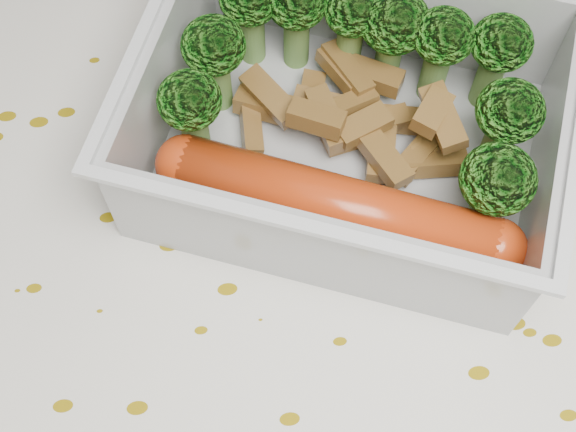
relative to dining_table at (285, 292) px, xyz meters
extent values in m
cube|color=brown|center=(0.00, 0.00, 0.06)|extent=(1.40, 0.90, 0.04)
cube|color=white|center=(0.00, 0.00, 0.09)|extent=(1.46, 0.96, 0.01)
cube|color=silver|center=(0.04, 0.04, 0.09)|extent=(0.23, 0.20, 0.00)
cube|color=silver|center=(0.06, 0.10, 0.12)|extent=(0.18, 0.07, 0.06)
cube|color=silver|center=(0.01, -0.03, 0.12)|extent=(0.18, 0.07, 0.06)
cube|color=silver|center=(0.12, 0.00, 0.12)|extent=(0.05, 0.13, 0.06)
cube|color=silver|center=(-0.05, 0.07, 0.12)|extent=(0.05, 0.13, 0.06)
cube|color=silver|center=(0.01, -0.03, 0.16)|extent=(0.19, 0.08, 0.00)
cube|color=silver|center=(-0.06, 0.07, 0.16)|extent=(0.06, 0.14, 0.00)
cylinder|color=#608C3F|center=(-0.01, 0.10, 0.11)|extent=(0.02, 0.02, 0.03)
cylinder|color=#608C3F|center=(0.02, 0.10, 0.11)|extent=(0.02, 0.02, 0.03)
ellipsoid|color=#3E8621|center=(0.02, 0.10, 0.14)|extent=(0.03, 0.03, 0.03)
cylinder|color=#608C3F|center=(0.04, 0.09, 0.11)|extent=(0.02, 0.02, 0.04)
ellipsoid|color=#3E8621|center=(0.04, 0.09, 0.14)|extent=(0.03, 0.03, 0.02)
cylinder|color=#608C3F|center=(0.06, 0.08, 0.11)|extent=(0.02, 0.02, 0.03)
ellipsoid|color=#3E8621|center=(0.06, 0.08, 0.14)|extent=(0.03, 0.03, 0.03)
cylinder|color=#608C3F|center=(0.08, 0.07, 0.11)|extent=(0.02, 0.02, 0.04)
ellipsoid|color=#3E8621|center=(0.08, 0.07, 0.14)|extent=(0.03, 0.03, 0.03)
cylinder|color=#608C3F|center=(0.11, 0.06, 0.11)|extent=(0.02, 0.02, 0.04)
ellipsoid|color=#3E8621|center=(0.11, 0.06, 0.14)|extent=(0.03, 0.03, 0.03)
cylinder|color=#608C3F|center=(-0.03, 0.07, 0.11)|extent=(0.02, 0.02, 0.03)
ellipsoid|color=#3E8621|center=(-0.03, 0.07, 0.14)|extent=(0.03, 0.03, 0.03)
cylinder|color=#608C3F|center=(0.11, 0.02, 0.11)|extent=(0.02, 0.02, 0.03)
ellipsoid|color=#3E8621|center=(0.11, 0.02, 0.14)|extent=(0.03, 0.03, 0.03)
cylinder|color=#608C3F|center=(-0.04, 0.04, 0.11)|extent=(0.02, 0.02, 0.04)
ellipsoid|color=#3E8621|center=(-0.04, 0.04, 0.14)|extent=(0.03, 0.03, 0.03)
cylinder|color=#608C3F|center=(0.09, -0.01, 0.11)|extent=(0.02, 0.02, 0.03)
ellipsoid|color=#3E8621|center=(0.09, -0.01, 0.14)|extent=(0.03, 0.03, 0.03)
cube|color=brown|center=(0.06, 0.05, 0.10)|extent=(0.03, 0.02, 0.01)
cube|color=brown|center=(0.05, 0.07, 0.11)|extent=(0.04, 0.03, 0.01)
cube|color=brown|center=(0.08, 0.03, 0.10)|extent=(0.02, 0.02, 0.01)
cube|color=brown|center=(-0.01, 0.05, 0.10)|extent=(0.01, 0.03, 0.01)
cube|color=brown|center=(0.02, 0.04, 0.12)|extent=(0.03, 0.02, 0.01)
cube|color=brown|center=(0.06, 0.05, 0.10)|extent=(0.03, 0.02, 0.01)
cube|color=brown|center=(0.05, 0.02, 0.11)|extent=(0.03, 0.04, 0.01)
cube|color=brown|center=(0.05, 0.03, 0.10)|extent=(0.02, 0.04, 0.01)
cube|color=brown|center=(0.08, 0.04, 0.12)|extent=(0.02, 0.03, 0.01)
cube|color=brown|center=(0.04, 0.07, 0.11)|extent=(0.03, 0.03, 0.01)
cube|color=brown|center=(0.03, 0.05, 0.11)|extent=(0.02, 0.04, 0.01)
cube|color=brown|center=(0.02, 0.07, 0.10)|extent=(0.02, 0.03, 0.01)
cube|color=brown|center=(0.04, 0.04, 0.10)|extent=(0.04, 0.02, 0.01)
cube|color=brown|center=(0.03, 0.06, 0.10)|extent=(0.04, 0.03, 0.01)
cube|color=brown|center=(0.04, 0.04, 0.11)|extent=(0.03, 0.02, 0.01)
cube|color=brown|center=(0.07, 0.03, 0.10)|extent=(0.03, 0.03, 0.01)
cube|color=brown|center=(0.08, 0.03, 0.12)|extent=(0.02, 0.04, 0.01)
cube|color=brown|center=(0.08, 0.02, 0.10)|extent=(0.03, 0.01, 0.01)
cube|color=brown|center=(0.00, 0.06, 0.11)|extent=(0.03, 0.04, 0.01)
cube|color=brown|center=(0.00, 0.06, 0.10)|extent=(0.04, 0.03, 0.01)
cube|color=brown|center=(0.04, 0.07, 0.11)|extent=(0.03, 0.04, 0.01)
cube|color=brown|center=(0.04, 0.05, 0.11)|extent=(0.03, 0.02, 0.01)
cylinder|color=#B5340E|center=(0.02, 0.00, 0.12)|extent=(0.15, 0.08, 0.03)
sphere|color=#B5340E|center=(0.09, -0.03, 0.12)|extent=(0.03, 0.03, 0.03)
sphere|color=#B5340E|center=(-0.04, 0.02, 0.12)|extent=(0.03, 0.03, 0.03)
camera|label=1|loc=(-0.02, -0.17, 0.44)|focal=50.00mm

